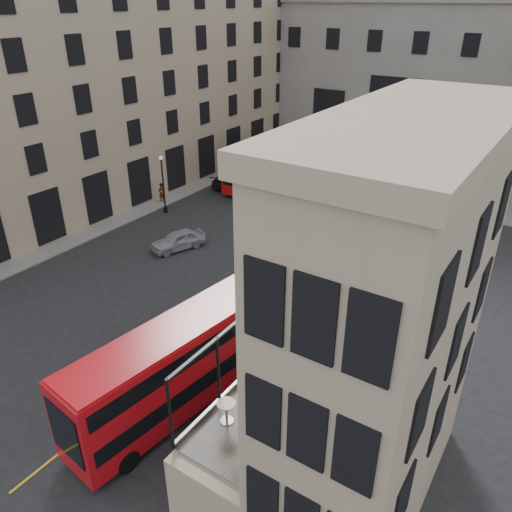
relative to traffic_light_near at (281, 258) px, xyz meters
The scene contains 31 objects.
ground 12.28m from the traffic_light_near, 85.24° to the right, with size 140.00×140.00×0.00m, color black.
host_building_main 17.11m from the traffic_light_near, 47.61° to the right, with size 7.26×11.40×15.10m.
host_frontage 14.15m from the traffic_light_near, 57.99° to the right, with size 3.00×11.00×4.50m, color tan.
cafe_floor 14.31m from the traffic_light_near, 57.99° to the right, with size 3.00×10.00×0.10m, color slate.
building_left 28.61m from the traffic_light_near, 162.87° to the left, with size 14.60×50.60×22.00m.
gateway 36.87m from the traffic_light_near, 96.34° to the left, with size 35.00×10.60×18.00m.
pavement_far 26.58m from the traffic_light_near, 100.89° to the left, with size 40.00×12.00×0.12m, color slate.
pavement_left 21.13m from the traffic_light_near, behind, with size 8.00×48.00×0.12m, color slate.
traffic_light_near is the anchor object (origin of this frame).
traffic_light_far 21.26m from the traffic_light_near, 131.19° to the left, with size 0.16×0.20×3.80m.
street_lamp_a 17.09m from the traffic_light_near, 159.44° to the left, with size 0.36×0.36×5.33m.
street_lamp_b 22.56m from the traffic_light_near, 102.80° to the left, with size 0.36×0.36×5.33m.
bus_near 11.99m from the traffic_light_near, 82.81° to the right, with size 4.03×11.76×4.60m.
bus_far 21.81m from the traffic_light_near, 126.03° to the left, with size 3.03×11.51×4.56m.
car_a 10.15m from the traffic_light_near, behind, with size 1.75×4.35×1.48m, color gray.
car_b 9.22m from the traffic_light_near, 106.01° to the left, with size 1.75×5.02×1.66m, color maroon.
car_c 21.84m from the traffic_light_near, 134.75° to the left, with size 2.20×5.42×1.57m, color black.
bicycle 7.86m from the traffic_light_near, 142.49° to the left, with size 0.61×1.74×0.91m, color gray.
cyclist 3.96m from the traffic_light_near, 89.87° to the left, with size 0.60×0.39×1.63m, color #E4F419.
pedestrian_a 27.96m from the traffic_light_near, 128.71° to the left, with size 0.81×0.63×1.67m, color gray.
pedestrian_b 28.74m from the traffic_light_near, 105.21° to the left, with size 1.13×0.65×1.75m, color gray.
pedestrian_c 19.17m from the traffic_light_near, 87.56° to the left, with size 0.98×0.41×1.67m, color gray.
pedestrian_d 22.57m from the traffic_light_near, 81.47° to the left, with size 0.88×0.57×1.79m, color gray.
pedestrian_e 19.62m from the traffic_light_near, 156.92° to the left, with size 0.71×0.47×1.95m, color gray.
cafe_table_near 16.76m from the traffic_light_near, 65.88° to the right, with size 0.66×0.66×0.83m.
cafe_table_mid 14.29m from the traffic_light_near, 60.33° to the right, with size 0.68×0.68×0.85m.
cafe_table_far 11.00m from the traffic_light_near, 51.58° to the right, with size 0.53×0.53×0.66m.
cafe_chair_a 17.16m from the traffic_light_near, 61.51° to the right, with size 0.52×0.52×0.88m.
cafe_chair_b 15.76m from the traffic_light_near, 57.00° to the right, with size 0.51×0.51×0.93m.
cafe_chair_c 14.07m from the traffic_light_near, 54.33° to the right, with size 0.44×0.44×0.89m.
cafe_chair_d 12.35m from the traffic_light_near, 45.10° to the right, with size 0.43×0.43×0.83m.
Camera 1 is at (13.63, -13.17, 17.71)m, focal length 35.00 mm.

